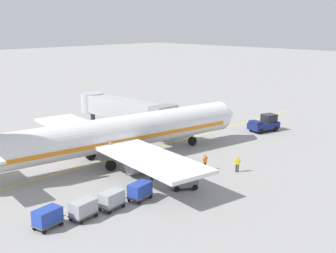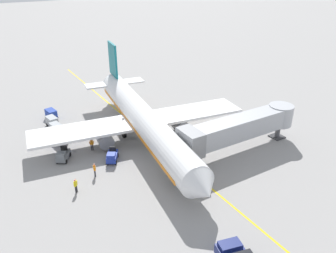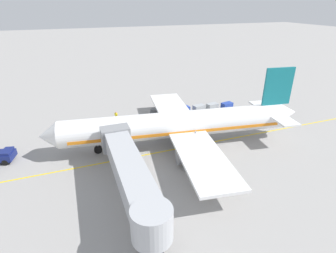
# 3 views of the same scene
# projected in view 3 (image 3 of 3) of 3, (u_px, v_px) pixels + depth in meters

# --- Properties ---
(ground_plane) EXTENTS (400.00, 400.00, 0.00)m
(ground_plane) POSITION_uv_depth(u_px,v_px,m) (181.00, 148.00, 38.23)
(ground_plane) COLOR gray
(gate_lead_in_line) EXTENTS (0.24, 80.00, 0.01)m
(gate_lead_in_line) POSITION_uv_depth(u_px,v_px,m) (181.00, 148.00, 38.23)
(gate_lead_in_line) COLOR gold
(gate_lead_in_line) RESTS_ON ground
(parked_airliner) EXTENTS (30.44, 37.29, 10.63)m
(parked_airliner) POSITION_uv_depth(u_px,v_px,m) (179.00, 125.00, 37.82)
(parked_airliner) COLOR white
(parked_airliner) RESTS_ON ground
(jet_bridge) EXTENTS (17.86, 3.50, 4.98)m
(jet_bridge) POSITION_uv_depth(u_px,v_px,m) (130.00, 173.00, 26.80)
(jet_bridge) COLOR #A8AAAF
(jet_bridge) RESTS_ON ground
(baggage_tug_lead) EXTENTS (2.35, 2.75, 1.62)m
(baggage_tug_lead) POSITION_uv_depth(u_px,v_px,m) (157.00, 113.00, 48.46)
(baggage_tug_lead) COLOR slate
(baggage_tug_lead) RESTS_ON ground
(baggage_tug_trailing) EXTENTS (2.32, 2.76, 1.62)m
(baggage_tug_trailing) POSITION_uv_depth(u_px,v_px,m) (147.00, 127.00, 42.97)
(baggage_tug_trailing) COLOR #1E339E
(baggage_tug_trailing) RESTS_ON ground
(baggage_cart_front) EXTENTS (1.63, 2.97, 1.58)m
(baggage_cart_front) POSITION_uv_depth(u_px,v_px,m) (184.00, 110.00, 49.03)
(baggage_cart_front) COLOR #4C4C51
(baggage_cart_front) RESTS_ON ground
(baggage_cart_second_in_train) EXTENTS (1.63, 2.97, 1.58)m
(baggage_cart_second_in_train) POSITION_uv_depth(u_px,v_px,m) (199.00, 108.00, 49.79)
(baggage_cart_second_in_train) COLOR #4C4C51
(baggage_cart_second_in_train) RESTS_ON ground
(baggage_cart_third_in_train) EXTENTS (1.63, 2.97, 1.58)m
(baggage_cart_third_in_train) POSITION_uv_depth(u_px,v_px,m) (212.00, 107.00, 50.58)
(baggage_cart_third_in_train) COLOR #4C4C51
(baggage_cart_third_in_train) RESTS_ON ground
(baggage_cart_tail_end) EXTENTS (1.63, 2.97, 1.58)m
(baggage_cart_tail_end) POSITION_uv_depth(u_px,v_px,m) (227.00, 106.00, 50.96)
(baggage_cart_tail_end) COLOR #4C4C51
(baggage_cart_tail_end) RESTS_ON ground
(ground_crew_wing_walker) EXTENTS (0.29, 0.73, 1.69)m
(ground_crew_wing_walker) POSITION_uv_depth(u_px,v_px,m) (130.00, 120.00, 44.79)
(ground_crew_wing_walker) COLOR #232328
(ground_crew_wing_walker) RESTS_ON ground
(ground_crew_loader) EXTENTS (0.73, 0.32, 1.69)m
(ground_crew_loader) POSITION_uv_depth(u_px,v_px,m) (168.00, 119.00, 45.14)
(ground_crew_loader) COLOR #232328
(ground_crew_loader) RESTS_ON ground
(ground_crew_marshaller) EXTENTS (0.60, 0.55, 1.69)m
(ground_crew_marshaller) POSITION_uv_depth(u_px,v_px,m) (116.00, 116.00, 46.59)
(ground_crew_marshaller) COLOR #232328
(ground_crew_marshaller) RESTS_ON ground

